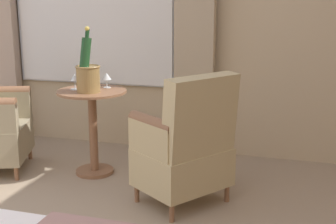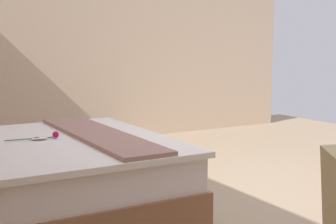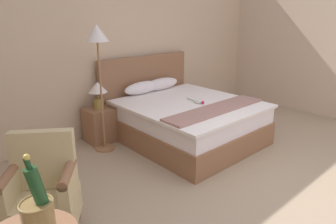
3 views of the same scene
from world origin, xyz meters
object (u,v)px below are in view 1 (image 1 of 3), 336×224
(champagne_bucket, at_px, (88,74))
(wine_glass_near_bucket, at_px, (107,77))
(wine_glass_near_edge, at_px, (75,79))
(armchair_by_window, at_px, (187,148))
(side_table_round, at_px, (93,122))

(champagne_bucket, bearing_deg, wine_glass_near_bucket, 162.25)
(champagne_bucket, distance_m, wine_glass_near_edge, 0.17)
(armchair_by_window, bearing_deg, side_table_round, -112.53)
(wine_glass_near_bucket, bearing_deg, side_table_round, -28.49)
(wine_glass_near_bucket, bearing_deg, armchair_by_window, 58.21)
(champagne_bucket, bearing_deg, side_table_round, -174.64)
(champagne_bucket, height_order, armchair_by_window, champagne_bucket)
(champagne_bucket, distance_m, armchair_by_window, 1.03)
(side_table_round, height_order, wine_glass_near_bucket, wine_glass_near_bucket)
(side_table_round, distance_m, wine_glass_near_bucket, 0.39)
(champagne_bucket, xyz_separation_m, armchair_by_window, (0.30, 0.89, -0.44))
(champagne_bucket, height_order, wine_glass_near_edge, champagne_bucket)
(wine_glass_near_edge, distance_m, armchair_by_window, 1.16)
(wine_glass_near_edge, bearing_deg, side_table_round, 93.41)
(wine_glass_near_edge, bearing_deg, champagne_bucket, 66.50)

